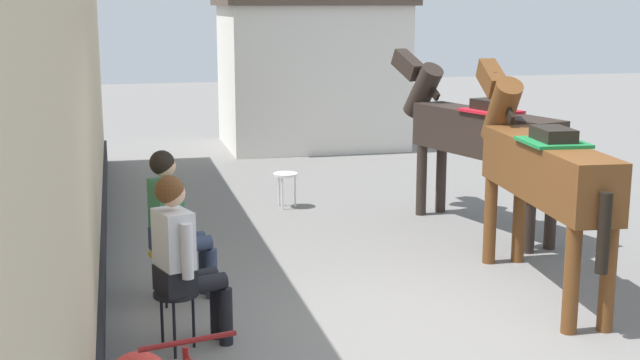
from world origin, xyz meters
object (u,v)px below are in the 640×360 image
(seated_visitor_far, at_px, (173,218))
(saddled_horse_near, at_px, (541,168))
(seated_visitor_near, at_px, (182,253))
(saddled_horse_far, at_px, (477,132))
(spare_stool_white, at_px, (285,178))

(seated_visitor_far, relative_size, saddled_horse_near, 0.46)
(seated_visitor_near, xyz_separation_m, seated_visitor_far, (0.01, 1.12, 0.00))
(saddled_horse_far, distance_m, spare_stool_white, 2.63)
(seated_visitor_near, height_order, saddled_horse_near, saddled_horse_near)
(spare_stool_white, bearing_deg, saddled_horse_near, -66.38)
(saddled_horse_near, bearing_deg, spare_stool_white, 113.62)
(seated_visitor_near, relative_size, saddled_horse_near, 0.46)
(seated_visitor_near, distance_m, seated_visitor_far, 1.12)
(saddled_horse_far, relative_size, spare_stool_white, 6.34)
(seated_visitor_far, xyz_separation_m, saddled_horse_near, (3.31, -0.44, 0.38))
(seated_visitor_near, height_order, seated_visitor_far, same)
(seated_visitor_far, distance_m, saddled_horse_near, 3.37)
(spare_stool_white, bearing_deg, saddled_horse_far, -38.22)
(seated_visitor_near, bearing_deg, saddled_horse_far, 38.05)
(seated_visitor_far, relative_size, spare_stool_white, 3.02)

